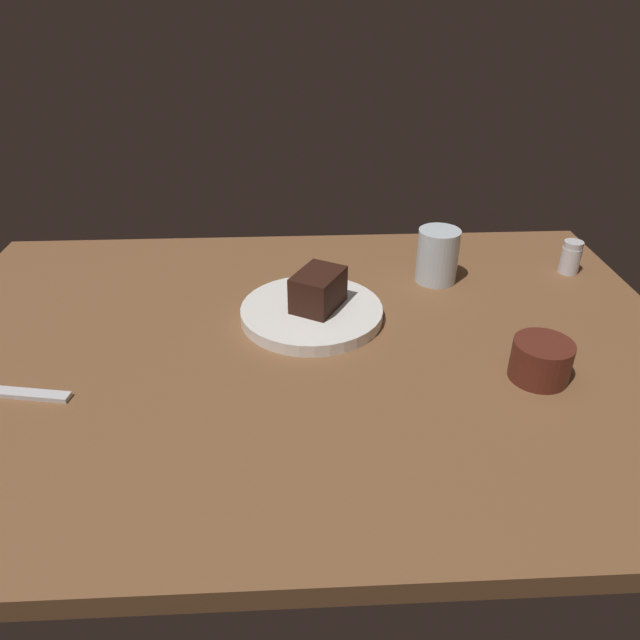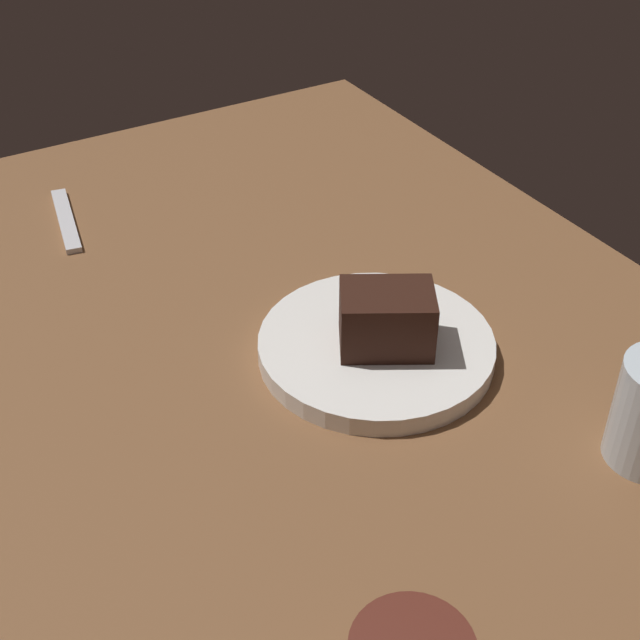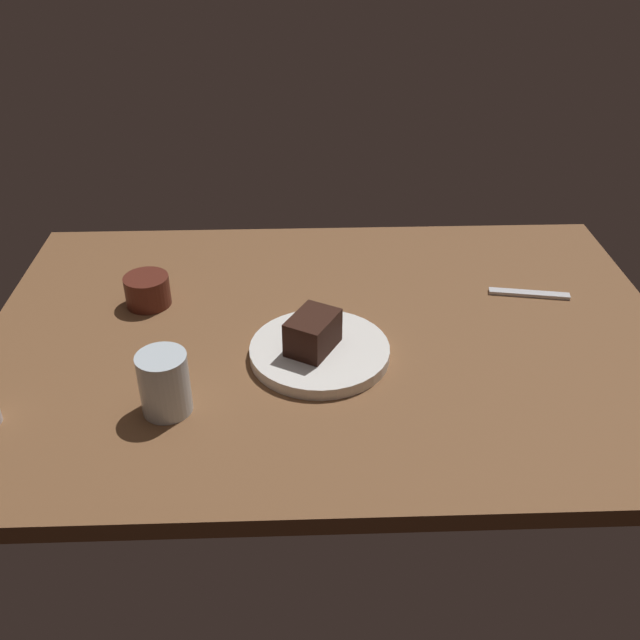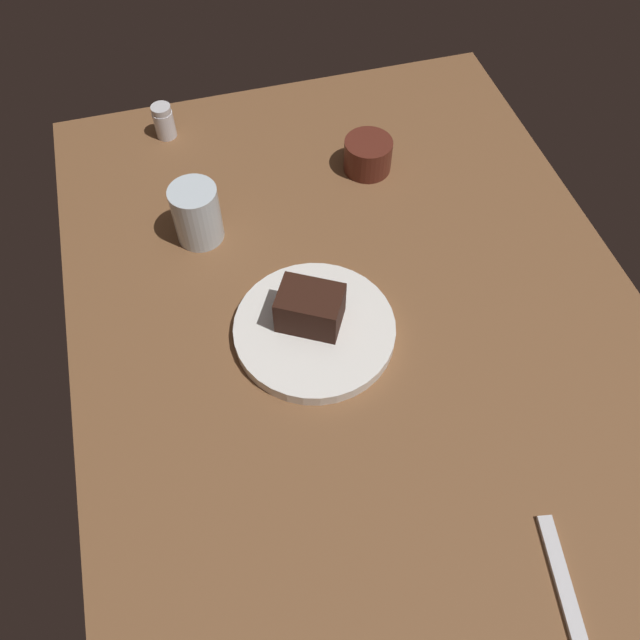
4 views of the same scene
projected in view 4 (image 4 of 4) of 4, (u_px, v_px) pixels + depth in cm
name	position (u px, v px, depth cm)	size (l,w,h in cm)	color
dining_table	(366.00, 339.00, 95.01)	(120.00, 84.00, 3.00)	brown
dessert_plate	(315.00, 330.00, 92.90)	(23.22, 23.22, 2.03)	white
chocolate_cake_slice	(310.00, 308.00, 90.12)	(8.85, 6.37, 6.06)	black
salt_shaker	(164.00, 121.00, 115.71)	(3.66, 3.66, 6.25)	silver
water_glass	(197.00, 214.00, 100.46)	(7.50, 7.50, 9.79)	silver
coffee_cup	(368.00, 155.00, 111.03)	(8.24, 8.24, 5.72)	#562319
dessert_spoon	(562.00, 581.00, 74.17)	(15.00, 1.80, 0.70)	silver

